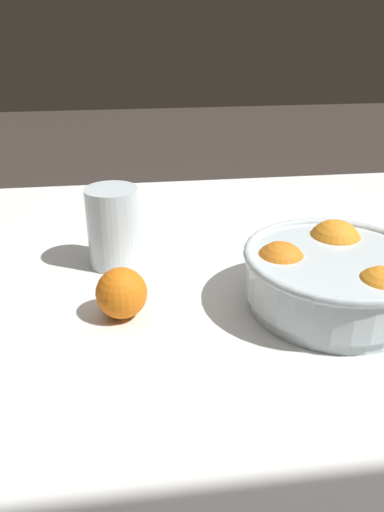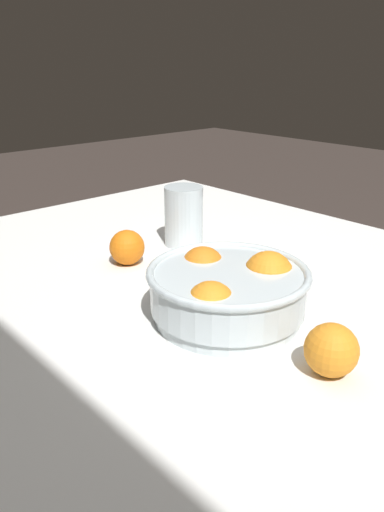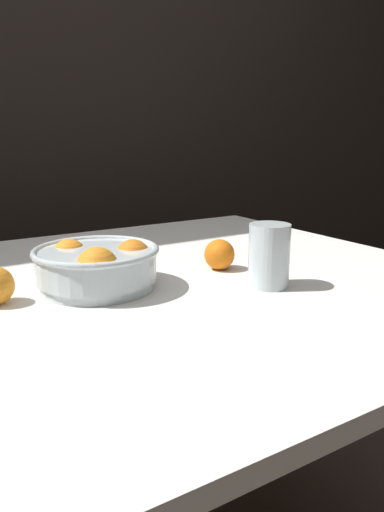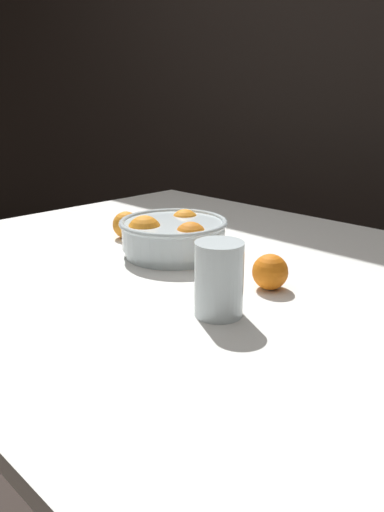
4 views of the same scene
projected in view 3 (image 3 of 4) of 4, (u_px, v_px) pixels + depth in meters
The scene contains 5 objects.
back_wall at pixel (7, 61), 1.64m from camera, with size 8.00×0.05×2.60m, color black.
dining_table at pixel (137, 316), 1.03m from camera, with size 1.36×1.13×0.77m.
fruit_bowl at pixel (97, 265), 0.97m from camera, with size 0.25×0.25×0.10m.
juice_glass at pixel (269, 259), 0.98m from camera, with size 0.08×0.08×0.13m.
orange_loose_near_bowl at pixel (219, 254), 1.11m from camera, with size 0.07×0.07×0.07m, color orange.
Camera 3 is at (-0.42, -0.88, 1.08)m, focal length 35.00 mm.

